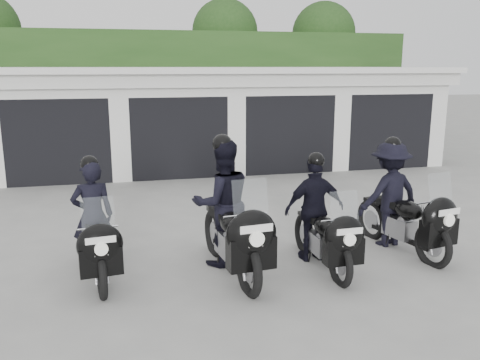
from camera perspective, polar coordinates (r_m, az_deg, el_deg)
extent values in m
plane|color=#999994|center=(8.70, -2.36, -7.49)|extent=(80.00, 80.00, 0.00)
cube|color=silver|center=(16.67, -8.01, 7.06)|extent=(16.00, 6.00, 2.80)
cube|color=silver|center=(16.40, -8.11, 12.15)|extent=(16.40, 6.80, 0.16)
cube|color=silver|center=(13.37, -6.83, 11.10)|extent=(16.40, 0.12, 0.40)
cube|color=black|center=(13.90, -6.67, 0.64)|extent=(16.00, 0.06, 0.24)
cube|color=black|center=(14.93, -19.27, 4.67)|extent=(2.60, 2.60, 2.20)
cube|color=silver|center=(13.78, -20.12, 9.85)|extent=(2.60, 0.50, 0.60)
cube|color=silver|center=(13.77, -13.34, 5.68)|extent=(0.50, 0.50, 2.80)
cube|color=black|center=(14.93, -7.32, 5.27)|extent=(2.60, 2.60, 2.20)
cube|color=silver|center=(13.77, -7.01, 10.52)|extent=(2.60, 0.50, 0.60)
cube|color=silver|center=(14.11, -0.59, 6.18)|extent=(0.50, 0.50, 2.80)
cube|color=black|center=(15.55, 4.16, 5.64)|extent=(2.60, 2.60, 2.20)
cube|color=silver|center=(14.45, 5.52, 10.65)|extent=(2.60, 0.50, 0.60)
cube|color=silver|center=(15.09, 11.05, 6.37)|extent=(0.50, 0.50, 2.80)
cube|color=black|center=(16.74, 14.40, 5.78)|extent=(2.60, 2.60, 2.20)
cube|color=silver|center=(15.72, 16.47, 10.36)|extent=(2.60, 0.50, 0.60)
cube|color=silver|center=(16.60, 20.91, 6.33)|extent=(0.50, 0.50, 2.80)
cube|color=#1D3C15|center=(20.60, -9.15, 10.17)|extent=(20.00, 2.00, 4.30)
sphere|color=#1D3C15|center=(22.53, -1.72, 16.25)|extent=(2.80, 2.80, 2.80)
cylinder|color=black|center=(22.53, -1.67, 9.25)|extent=(0.24, 0.24, 3.30)
sphere|color=#1D3C15|center=(23.85, 9.36, 15.90)|extent=(2.80, 2.80, 2.80)
cylinder|color=black|center=(23.84, 9.12, 9.29)|extent=(0.24, 0.24, 3.30)
torus|color=black|center=(7.09, -15.29, -10.22)|extent=(0.19, 0.70, 0.69)
torus|color=black|center=(8.37, -16.20, -6.70)|extent=(0.19, 0.70, 0.69)
cube|color=#959599|center=(7.72, -15.83, -7.80)|extent=(0.31, 0.55, 0.30)
cube|color=black|center=(7.76, -15.75, -8.90)|extent=(0.23, 1.23, 0.06)
ellipsoid|color=black|center=(7.47, -15.87, -5.89)|extent=(0.37, 0.58, 0.27)
cube|color=black|center=(7.85, -16.14, -4.85)|extent=(0.31, 0.55, 0.10)
ellipsoid|color=black|center=(6.86, -15.45, -7.02)|extent=(0.63, 0.39, 0.57)
cube|color=black|center=(6.94, -15.34, -8.72)|extent=(0.57, 0.28, 0.38)
cube|color=#B2BFC6|center=(6.77, -15.66, -3.91)|extent=(0.43, 0.16, 0.48)
cylinder|color=silver|center=(6.99, -15.68, -5.19)|extent=(0.53, 0.09, 0.03)
cube|color=white|center=(6.67, -15.38, -6.54)|extent=(0.38, 0.06, 0.09)
cube|color=white|center=(6.76, -15.32, -7.84)|extent=(0.17, 0.04, 0.10)
imported|color=black|center=(7.83, -16.21, -3.90)|extent=(0.65, 0.47, 1.67)
sphere|color=black|center=(7.65, -16.57, 1.72)|extent=(0.26, 0.26, 0.26)
torus|color=black|center=(6.90, 0.99, -9.96)|extent=(0.21, 0.81, 0.81)
torus|color=black|center=(8.31, -2.92, -5.98)|extent=(0.21, 0.81, 0.81)
cube|color=#959599|center=(7.59, -1.21, -7.19)|extent=(0.35, 0.64, 0.35)
cube|color=black|center=(7.64, -1.15, -8.49)|extent=(0.25, 1.43, 0.07)
ellipsoid|color=black|center=(7.30, -0.75, -4.90)|extent=(0.43, 0.67, 0.32)
cube|color=black|center=(7.73, -1.91, -3.74)|extent=(0.35, 0.64, 0.11)
ellipsoid|color=black|center=(6.64, 1.28, -6.11)|extent=(0.73, 0.44, 0.66)
cube|color=black|center=(6.73, 1.27, -8.16)|extent=(0.66, 0.31, 0.44)
cube|color=#B2BFC6|center=(6.54, 1.19, -2.37)|extent=(0.50, 0.18, 0.56)
cylinder|color=silver|center=(6.78, 0.62, -3.96)|extent=(0.62, 0.10, 0.03)
cube|color=white|center=(6.44, 1.89, -5.50)|extent=(0.44, 0.07, 0.10)
cube|color=white|center=(6.53, 1.77, -7.07)|extent=(0.20, 0.04, 0.11)
imported|color=black|center=(7.71, -1.96, -2.61)|extent=(1.02, 0.84, 1.94)
sphere|color=black|center=(7.52, -2.02, 4.07)|extent=(0.30, 0.30, 0.30)
torus|color=black|center=(7.34, 11.19, -9.24)|extent=(0.12, 0.69, 0.69)
torus|color=black|center=(8.49, 7.20, -6.02)|extent=(0.12, 0.69, 0.69)
cube|color=#959599|center=(7.90, 9.01, -7.02)|extent=(0.26, 0.52, 0.30)
cube|color=black|center=(7.94, 9.02, -8.09)|extent=(0.11, 1.22, 0.06)
ellipsoid|color=black|center=(7.66, 9.57, -5.15)|extent=(0.32, 0.55, 0.27)
cube|color=black|center=(8.01, 8.39, -4.18)|extent=(0.26, 0.52, 0.09)
ellipsoid|color=black|center=(7.12, 11.61, -6.15)|extent=(0.60, 0.33, 0.56)
cube|color=black|center=(7.19, 11.53, -7.78)|extent=(0.55, 0.22, 0.38)
cube|color=#B2BFC6|center=(7.04, 11.65, -3.18)|extent=(0.42, 0.12, 0.48)
cylinder|color=silver|center=(7.23, 11.01, -4.42)|extent=(0.53, 0.04, 0.03)
cube|color=white|center=(6.95, 12.24, -5.67)|extent=(0.38, 0.02, 0.08)
cube|color=white|center=(7.03, 12.07, -6.91)|extent=(0.17, 0.02, 0.09)
imported|color=black|center=(7.99, 8.37, -3.26)|extent=(0.98, 0.58, 1.65)
sphere|color=black|center=(7.81, 8.55, 2.20)|extent=(0.25, 0.25, 0.25)
torus|color=black|center=(8.37, 20.85, -6.89)|extent=(0.26, 0.75, 0.74)
torus|color=black|center=(9.39, 14.51, -4.35)|extent=(0.26, 0.75, 0.74)
cube|color=#959599|center=(8.86, 17.43, -5.08)|extent=(0.37, 0.60, 0.33)
cube|color=black|center=(8.89, 17.45, -6.12)|extent=(0.34, 1.31, 0.06)
ellipsoid|color=black|center=(8.64, 18.34, -3.20)|extent=(0.44, 0.64, 0.29)
cube|color=black|center=(8.94, 16.46, -2.40)|extent=(0.37, 0.60, 0.10)
ellipsoid|color=black|center=(8.17, 21.51, -3.89)|extent=(0.69, 0.46, 0.61)
cube|color=black|center=(8.24, 21.38, -5.45)|extent=(0.62, 0.34, 0.41)
cube|color=#B2BFC6|center=(8.09, 21.59, -1.07)|extent=(0.46, 0.20, 0.52)
cylinder|color=silver|center=(8.26, 20.61, -2.32)|extent=(0.56, 0.14, 0.03)
cube|color=white|center=(8.03, 22.46, -3.35)|extent=(0.40, 0.10, 0.09)
cube|color=white|center=(8.10, 22.20, -4.55)|extent=(0.18, 0.05, 0.10)
imported|color=black|center=(8.93, 16.43, -1.50)|extent=(1.25, 0.81, 1.79)
sphere|color=black|center=(8.77, 16.77, 3.81)|extent=(0.27, 0.27, 0.27)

